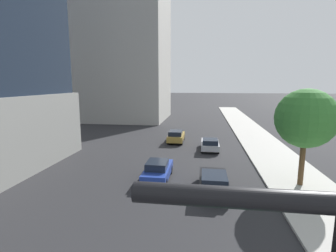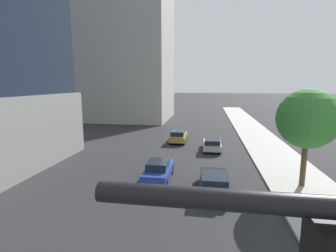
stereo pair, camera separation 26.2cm
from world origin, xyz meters
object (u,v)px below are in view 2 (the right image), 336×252
at_px(car_black, 214,182).
at_px(car_silver, 212,144).
at_px(street_tree, 308,119).
at_px(car_blue, 159,170).
at_px(construction_building, 128,19).
at_px(car_gold, 178,136).

distance_m(car_black, car_silver, 10.78).
bearing_deg(street_tree, car_blue, -178.82).
distance_m(car_blue, car_silver, 10.03).
relative_size(construction_building, car_black, 9.85).
bearing_deg(car_silver, car_blue, -113.62).
relative_size(car_blue, car_gold, 1.05).
bearing_deg(car_silver, street_tree, -56.27).
bearing_deg(car_silver, car_black, -90.00).
height_order(car_blue, car_gold, car_blue).
bearing_deg(construction_building, car_gold, -58.25).
distance_m(construction_building, car_gold, 29.60).
relative_size(street_tree, car_silver, 1.62).
xyz_separation_m(car_black, car_silver, (0.00, 10.78, -0.05)).
bearing_deg(car_blue, car_gold, 90.00).
bearing_deg(street_tree, car_black, -163.29).
xyz_separation_m(construction_building, street_tree, (22.11, -31.75, -14.62)).
xyz_separation_m(car_gold, car_silver, (4.02, -3.21, -0.07)).
relative_size(car_black, car_silver, 1.06).
height_order(car_gold, car_silver, car_gold).
distance_m(construction_building, street_tree, 41.36).
xyz_separation_m(street_tree, car_black, (-6.00, -1.80, -4.04)).
relative_size(car_blue, car_black, 0.97).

